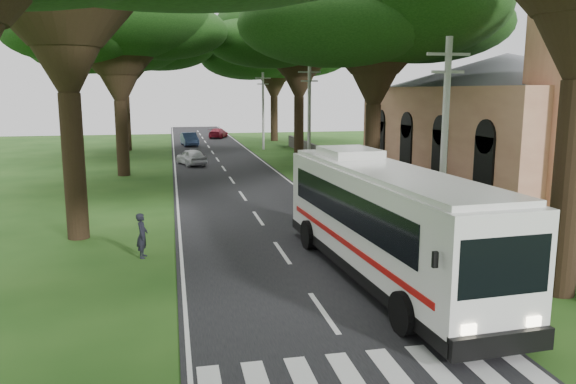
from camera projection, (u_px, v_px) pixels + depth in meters
ground at (345, 344)px, 13.83m from camera, size 140.00×140.00×0.00m
road at (233, 183)px, 37.91m from camera, size 8.00×120.00×0.04m
property_wall at (365, 172)px, 38.65m from camera, size 0.35×50.00×1.20m
church at (506, 109)px, 37.29m from camera, size 14.00×24.00×11.60m
pole_near at (444, 147)px, 19.97m from camera, size 1.60×0.24×8.00m
pole_mid at (309, 119)px, 39.23m from camera, size 1.60×0.24×8.00m
pole_far at (263, 110)px, 58.49m from camera, size 1.60×0.24×8.00m
tree_l_midb at (116, 22)px, 39.28m from camera, size 13.27×13.27×13.85m
tree_l_far at (122, 40)px, 56.37m from camera, size 15.64×15.64×14.51m
tree_r_mida at (376, 11)px, 32.78m from camera, size 15.28×15.28×14.04m
tree_r_midb at (299, 31)px, 49.91m from camera, size 15.38×15.38×14.69m
tree_r_far at (274, 51)px, 67.54m from camera, size 16.30×16.30×14.36m
coach_bus at (383, 219)px, 18.40m from camera, size 3.53×12.74×3.72m
distant_car_a at (191, 157)px, 46.63m from camera, size 2.72×4.29×1.36m
distant_car_b at (189, 139)px, 63.01m from camera, size 2.02×4.56×1.45m
distant_car_c at (218, 133)px, 73.34m from camera, size 3.10×4.67×1.26m
pedestrian at (142, 235)px, 20.86m from camera, size 0.49×0.67×1.70m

